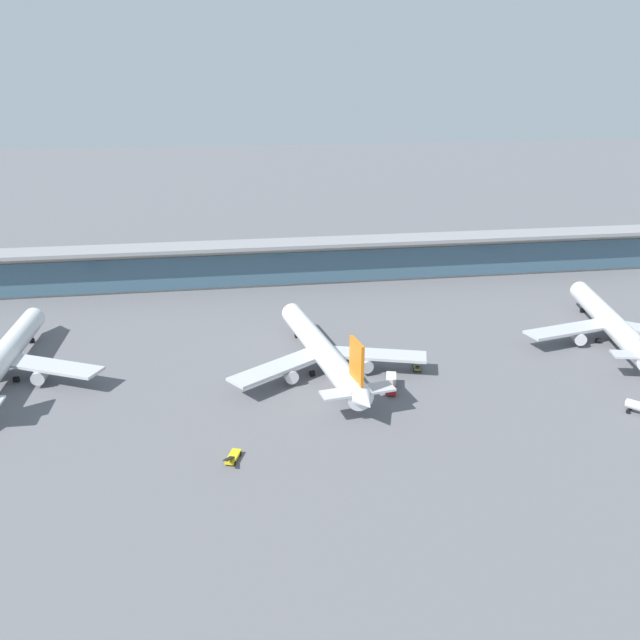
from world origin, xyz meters
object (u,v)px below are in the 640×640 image
at_px(service_truck_under_wing_olive, 417,366).
at_px(airliner_left_stand, 1,359).
at_px(airliner_right_stand, 611,323).
at_px(service_truck_near_nose_red, 391,382).
at_px(service_truck_by_tail_yellow, 233,457).
at_px(service_truck_on_taxiway_yellow, 639,351).
at_px(airliner_centre_stand, 323,351).

bearing_deg(service_truck_under_wing_olive, airliner_left_stand, 174.25).
bearing_deg(airliner_right_stand, airliner_left_stand, 179.65).
height_order(airliner_left_stand, service_truck_near_nose_red, airliner_left_stand).
distance_m(airliner_right_stand, service_truck_by_tail_yellow, 112.84).
bearing_deg(service_truck_under_wing_olive, service_truck_on_taxiway_yellow, -0.22).
height_order(service_truck_under_wing_olive, service_truck_by_tail_yellow, same).
bearing_deg(airliner_right_stand, service_truck_on_taxiway_yellow, -72.28).
distance_m(airliner_centre_stand, service_truck_under_wing_olive, 24.10).
xyz_separation_m(airliner_centre_stand, service_truck_under_wing_olive, (23.52, -2.45, -4.63)).
distance_m(service_truck_near_nose_red, service_truck_by_tail_yellow, 44.44).
height_order(airliner_left_stand, service_truck_on_taxiway_yellow, airliner_left_stand).
bearing_deg(service_truck_near_nose_red, airliner_left_stand, 167.77).
xyz_separation_m(service_truck_near_nose_red, service_truck_under_wing_olive, (9.37, 9.55, -0.88)).
relative_size(airliner_centre_stand, service_truck_by_tail_yellow, 9.46).
distance_m(airliner_centre_stand, service_truck_near_nose_red, 18.93).
distance_m(airliner_left_stand, service_truck_by_tail_yellow, 68.86).
bearing_deg(airliner_right_stand, service_truck_by_tail_yellow, -157.75).
height_order(service_truck_near_nose_red, service_truck_on_taxiway_yellow, service_truck_near_nose_red).
bearing_deg(service_truck_by_tail_yellow, service_truck_on_taxiway_yellow, 17.27).
distance_m(airliner_right_stand, service_truck_under_wing_olive, 58.52).
height_order(airliner_left_stand, airliner_right_stand, same).
bearing_deg(service_truck_near_nose_red, airliner_right_stand, 15.55).
bearing_deg(service_truck_under_wing_olive, service_truck_near_nose_red, -134.45).
xyz_separation_m(airliner_left_stand, airliner_right_stand, (157.40, -0.96, 0.00)).
bearing_deg(airliner_left_stand, service_truck_under_wing_olive, -5.75).
bearing_deg(airliner_centre_stand, service_truck_under_wing_olive, -5.95).
relative_size(service_truck_under_wing_olive, service_truck_by_tail_yellow, 1.01).
distance_m(airliner_left_stand, service_truck_under_wing_olive, 100.38).
bearing_deg(airliner_right_stand, airliner_centre_stand, -175.32).
height_order(airliner_right_stand, service_truck_by_tail_yellow, airliner_right_stand).
height_order(airliner_left_stand, service_truck_by_tail_yellow, airliner_left_stand).
relative_size(airliner_right_stand, service_truck_near_nose_red, 8.38).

